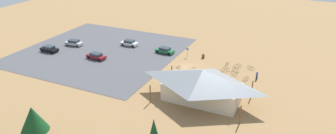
% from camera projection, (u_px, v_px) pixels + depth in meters
% --- Properties ---
extents(ground, '(160.00, 160.00, 0.00)m').
position_uv_depth(ground, '(188.00, 68.00, 64.97)').
color(ground, '#937047').
rests_on(ground, ground).
extents(parking_lot_asphalt, '(34.94, 34.30, 0.05)m').
position_uv_depth(parking_lot_asphalt, '(101.00, 51.00, 73.73)').
color(parking_lot_asphalt, '#4C4C51').
rests_on(parking_lot_asphalt, ground).
extents(bike_pavilion, '(15.35, 9.07, 5.59)m').
position_uv_depth(bike_pavilion, '(202.00, 83.00, 51.85)').
color(bike_pavilion, beige).
rests_on(bike_pavilion, ground).
extents(trash_bin, '(0.60, 0.60, 0.90)m').
position_uv_depth(trash_bin, '(203.00, 56.00, 69.77)').
color(trash_bin, brown).
rests_on(trash_bin, ground).
extents(lot_sign, '(0.56, 0.08, 2.20)m').
position_uv_depth(lot_sign, '(187.00, 51.00, 69.92)').
color(lot_sign, '#99999E').
rests_on(lot_sign, ground).
extents(pine_center, '(3.70, 3.70, 5.55)m').
position_uv_depth(pine_center, '(33.00, 119.00, 41.28)').
color(pine_center, brown).
rests_on(pine_center, ground).
extents(bicycle_black_yard_center, '(0.69, 1.55, 0.77)m').
position_uv_depth(bicycle_black_yard_center, '(178.00, 68.00, 64.22)').
color(bicycle_black_yard_center, black).
rests_on(bicycle_black_yard_center, ground).
extents(bicycle_green_lone_west, '(1.24, 1.24, 0.79)m').
position_uv_depth(bicycle_green_lone_west, '(192.00, 69.00, 63.85)').
color(bicycle_green_lone_west, black).
rests_on(bicycle_green_lone_west, ground).
extents(bicycle_yellow_yard_left, '(1.55, 0.91, 0.86)m').
position_uv_depth(bicycle_yellow_yard_left, '(236.00, 70.00, 63.31)').
color(bicycle_yellow_yard_left, black).
rests_on(bicycle_yellow_yard_left, ground).
extents(bicycle_blue_mid_cluster, '(0.57, 1.73, 0.80)m').
position_uv_depth(bicycle_blue_mid_cluster, '(227.00, 64.00, 65.87)').
color(bicycle_blue_mid_cluster, black).
rests_on(bicycle_blue_mid_cluster, ground).
extents(bicycle_red_yard_front, '(0.86, 1.56, 0.86)m').
position_uv_depth(bicycle_red_yard_front, '(246.00, 79.00, 59.56)').
color(bicycle_red_yard_front, black).
rests_on(bicycle_red_yard_front, ground).
extents(bicycle_purple_near_porch, '(1.74, 0.65, 0.87)m').
position_uv_depth(bicycle_purple_near_porch, '(226.00, 70.00, 63.37)').
color(bicycle_purple_near_porch, black).
rests_on(bicycle_purple_near_porch, ground).
extents(bicycle_teal_front_row, '(1.57, 0.65, 0.85)m').
position_uv_depth(bicycle_teal_front_row, '(251.00, 68.00, 64.22)').
color(bicycle_teal_front_row, black).
rests_on(bicycle_teal_front_row, ground).
extents(bicycle_white_trailside, '(1.43, 0.87, 0.85)m').
position_uv_depth(bicycle_white_trailside, '(234.00, 73.00, 61.81)').
color(bicycle_white_trailside, black).
rests_on(bicycle_white_trailside, ground).
extents(bicycle_silver_yard_right, '(1.39, 1.00, 0.84)m').
position_uv_depth(bicycle_silver_yard_right, '(238.00, 66.00, 65.23)').
color(bicycle_silver_yard_right, black).
rests_on(bicycle_silver_yard_right, ground).
extents(car_silver_mid_lot, '(4.43, 2.07, 1.43)m').
position_uv_depth(car_silver_mid_lot, '(74.00, 43.00, 76.88)').
color(car_silver_mid_lot, '#BCBCC1').
rests_on(car_silver_mid_lot, parking_lot_asphalt).
extents(car_black_inner_stall, '(4.31, 1.86, 1.42)m').
position_uv_depth(car_black_inner_stall, '(49.00, 49.00, 73.08)').
color(car_black_inner_stall, black).
rests_on(car_black_inner_stall, parking_lot_asphalt).
extents(car_maroon_back_corner, '(4.57, 2.07, 1.35)m').
position_uv_depth(car_maroon_back_corner, '(96.00, 56.00, 69.16)').
color(car_maroon_back_corner, maroon).
rests_on(car_maroon_back_corner, parking_lot_asphalt).
extents(car_green_end_stall, '(4.38, 1.99, 1.36)m').
position_uv_depth(car_green_end_stall, '(165.00, 50.00, 72.29)').
color(car_green_end_stall, '#1E6B3D').
rests_on(car_green_end_stall, parking_lot_asphalt).
extents(car_white_aisle_side, '(4.23, 1.82, 1.40)m').
position_uv_depth(car_white_aisle_side, '(129.00, 43.00, 76.80)').
color(car_white_aisle_side, white).
rests_on(car_white_aisle_side, parking_lot_asphalt).
extents(visitor_near_lot, '(0.36, 0.36, 1.68)m').
position_uv_depth(visitor_near_lot, '(257.00, 75.00, 59.90)').
color(visitor_near_lot, '#2D3347').
rests_on(visitor_near_lot, ground).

